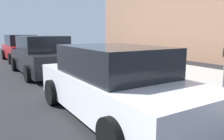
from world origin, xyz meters
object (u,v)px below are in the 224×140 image
(suitcase_black_2, at_px, (157,73))
(suitcase_teal_0, at_px, (176,77))
(suitcase_navy_4, at_px, (138,66))
(suitcase_maroon_5, at_px, (129,68))
(suitcase_red_1, at_px, (167,73))
(parked_car_charcoal_1, at_px, (43,56))
(suitcase_teal_7, at_px, (116,63))
(fire_hydrant, at_px, (107,60))
(suitcase_silver_3, at_px, (146,69))
(bollard_post, at_px, (96,57))
(parked_car_white_0, at_px, (114,83))
(suitcase_olive_6, at_px, (123,63))
(parked_car_red_2, at_px, (21,49))

(suitcase_black_2, bearing_deg, suitcase_teal_0, 174.91)
(suitcase_navy_4, bearing_deg, suitcase_maroon_5, 6.21)
(suitcase_red_1, bearing_deg, parked_car_charcoal_1, 29.87)
(suitcase_teal_7, xyz_separation_m, fire_hydrant, (0.89, -0.04, 0.04))
(parked_car_charcoal_1, bearing_deg, suitcase_navy_4, -140.84)
(suitcase_silver_3, height_order, suitcase_navy_4, suitcase_silver_3)
(fire_hydrant, bearing_deg, suitcase_red_1, -179.27)
(suitcase_silver_3, bearing_deg, suitcase_teal_0, -179.65)
(bollard_post, bearing_deg, suitcase_black_2, -177.11)
(suitcase_navy_4, height_order, parked_car_white_0, parked_car_white_0)
(suitcase_teal_7, height_order, fire_hydrant, suitcase_teal_7)
(suitcase_olive_6, xyz_separation_m, parked_car_white_0, (-3.54, 2.68, 0.19))
(bollard_post, xyz_separation_m, parked_car_red_2, (5.53, 2.55, 0.17))
(suitcase_black_2, xyz_separation_m, parked_car_red_2, (9.63, 2.76, 0.33))
(fire_hydrant, bearing_deg, suitcase_teal_7, 177.17)
(suitcase_black_2, xyz_separation_m, suitcase_olive_6, (1.98, 0.08, 0.09))
(suitcase_olive_6, bearing_deg, suitcase_black_2, -177.66)
(suitcase_teal_7, relative_size, parked_car_red_2, 0.21)
(suitcase_maroon_5, xyz_separation_m, suitcase_olive_6, (0.48, -0.02, 0.11))
(suitcase_red_1, height_order, suitcase_olive_6, suitcase_olive_6)
(suitcase_maroon_5, relative_size, fire_hydrant, 1.15)
(suitcase_teal_7, bearing_deg, suitcase_red_1, -178.19)
(suitcase_black_2, xyz_separation_m, suitcase_silver_3, (0.49, 0.09, 0.07))
(suitcase_olive_6, height_order, parked_car_white_0, parked_car_white_0)
(parked_car_white_0, distance_m, parked_car_red_2, 11.19)
(suitcase_red_1, xyz_separation_m, suitcase_olive_6, (2.45, 0.07, 0.03))
(suitcase_teal_0, bearing_deg, suitcase_silver_3, 0.35)
(parked_car_white_0, bearing_deg, fire_hydrant, -28.82)
(fire_hydrant, bearing_deg, bollard_post, 11.40)
(suitcase_navy_4, relative_size, parked_car_red_2, 0.19)
(suitcase_olive_6, relative_size, suitcase_teal_7, 1.08)
(suitcase_navy_4, height_order, parked_car_red_2, parked_car_red_2)
(parked_car_white_0, bearing_deg, suitcase_red_1, -68.27)
(suitcase_silver_3, height_order, parked_car_white_0, parked_car_white_0)
(suitcase_silver_3, bearing_deg, suitcase_navy_4, -5.04)
(suitcase_olive_6, bearing_deg, suitcase_teal_0, 180.00)
(suitcase_teal_0, distance_m, suitcase_red_1, 0.45)
(suitcase_maroon_5, xyz_separation_m, fire_hydrant, (1.85, -0.04, 0.12))
(suitcase_maroon_5, relative_size, parked_car_white_0, 0.19)
(suitcase_red_1, bearing_deg, suitcase_olive_6, 1.71)
(suitcase_navy_4, xyz_separation_m, bollard_post, (3.10, 0.16, 0.07))
(suitcase_teal_0, height_order, suitcase_red_1, suitcase_teal_0)
(suitcase_red_1, relative_size, suitcase_navy_4, 0.93)
(parked_car_charcoal_1, height_order, parked_car_red_2, parked_car_charcoal_1)
(suitcase_navy_4, height_order, suitcase_maroon_5, suitcase_maroon_5)
(suitcase_teal_7, distance_m, parked_car_red_2, 7.65)
(fire_hydrant, bearing_deg, parked_car_charcoal_1, 70.19)
(suitcase_teal_0, height_order, bollard_post, bollard_post)
(bollard_post, relative_size, parked_car_white_0, 0.20)
(suitcase_maroon_5, bearing_deg, parked_car_white_0, 139.02)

